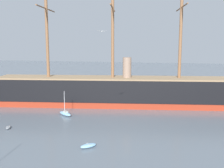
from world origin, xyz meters
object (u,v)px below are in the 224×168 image
seagull_in_flight (102,31)px  sailboat_alongside_bow (65,113)px  tall_ship (113,91)px  dinghy_near_centre (88,146)px  dinghy_mid_left (8,127)px

seagull_in_flight → sailboat_alongside_bow: bearing=126.6°
tall_ship → dinghy_near_centre: bearing=-84.9°
dinghy_near_centre → seagull_in_flight: (2.51, -1.05, 17.16)m
tall_ship → dinghy_near_centre: (2.55, -28.62, -3.49)m
tall_ship → dinghy_near_centre: 28.95m
tall_ship → seagull_in_flight: 33.06m
seagull_in_flight → dinghy_mid_left: bearing=161.6°
dinghy_near_centre → sailboat_alongside_bow: size_ratio=0.49×
sailboat_alongside_bow → seagull_in_flight: (13.10, -17.63, 17.02)m
sailboat_alongside_bow → dinghy_near_centre: bearing=-57.5°
dinghy_near_centre → sailboat_alongside_bow: bearing=122.5°
tall_ship → dinghy_mid_left: size_ratio=35.71×
dinghy_near_centre → seagull_in_flight: size_ratio=2.53×
tall_ship → sailboat_alongside_bow: bearing=-123.7°
dinghy_mid_left → seagull_in_flight: (19.93, -6.64, 17.25)m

